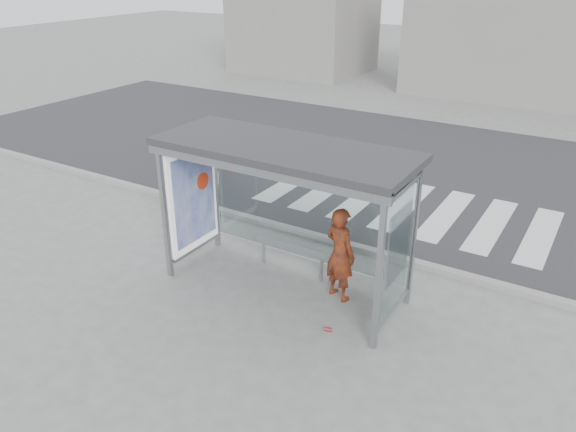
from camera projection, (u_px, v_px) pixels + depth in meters
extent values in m
plane|color=slate|center=(284.00, 288.00, 9.86)|extent=(80.00, 80.00, 0.00)
cube|color=#2B2B2E|center=(419.00, 170.00, 15.27)|extent=(30.00, 10.00, 0.01)
cube|color=gray|center=(335.00, 241.00, 11.34)|extent=(30.00, 0.18, 0.12)
cube|color=silver|center=(293.00, 181.00, 14.52)|extent=(0.55, 3.00, 0.00)
cube|color=silver|center=(328.00, 189.00, 14.05)|extent=(0.55, 3.00, 0.00)
cube|color=silver|center=(364.00, 197.00, 13.57)|extent=(0.55, 3.00, 0.00)
cube|color=silver|center=(403.00, 206.00, 13.10)|extent=(0.55, 3.00, 0.00)
cube|color=silver|center=(446.00, 215.00, 12.63)|extent=(0.55, 3.00, 0.00)
cube|color=silver|center=(491.00, 225.00, 12.16)|extent=(0.55, 3.00, 0.00)
cube|color=silver|center=(540.00, 236.00, 11.69)|extent=(0.55, 3.00, 0.00)
cube|color=gray|center=(165.00, 213.00, 9.73)|extent=(0.08, 0.08, 2.50)
cube|color=gray|center=(379.00, 275.00, 7.84)|extent=(0.08, 0.08, 2.50)
cube|color=gray|center=(215.00, 187.00, 10.82)|extent=(0.08, 0.08, 2.50)
cube|color=gray|center=(414.00, 236.00, 8.93)|extent=(0.08, 0.08, 2.50)
cube|color=#2D2D30|center=(284.00, 149.00, 8.78)|extent=(4.25, 1.65, 0.12)
cube|color=gray|center=(256.00, 170.00, 8.23)|extent=(4.25, 0.06, 0.18)
cube|color=white|center=(305.00, 207.00, 9.85)|extent=(3.80, 0.02, 2.00)
cube|color=white|center=(191.00, 197.00, 10.25)|extent=(0.15, 1.25, 2.00)
cube|color=blue|center=(194.00, 198.00, 10.21)|extent=(0.01, 1.10, 1.70)
cylinder|color=red|center=(203.00, 181.00, 10.30)|extent=(0.02, 0.32, 0.32)
cube|color=white|center=(398.00, 252.00, 8.36)|extent=(0.03, 1.25, 2.00)
cube|color=beige|center=(397.00, 244.00, 8.37)|extent=(0.03, 0.86, 1.16)
cube|color=gray|center=(304.00, 8.00, 27.24)|extent=(6.00, 5.00, 6.00)
cube|color=gray|center=(517.00, 32.00, 22.73)|extent=(8.00, 5.00, 5.00)
imported|color=#C46812|center=(340.00, 254.00, 9.28)|extent=(0.70, 0.57, 1.65)
cube|color=gray|center=(292.00, 248.00, 10.18)|extent=(1.58, 0.19, 0.04)
cylinder|color=gray|center=(264.00, 252.00, 10.58)|extent=(0.06, 0.06, 0.46)
cylinder|color=gray|center=(321.00, 269.00, 10.00)|extent=(0.06, 0.06, 0.46)
cube|color=gray|center=(295.00, 231.00, 10.12)|extent=(1.58, 0.04, 0.05)
cylinder|color=#C63A49|center=(328.00, 330.00, 8.72)|extent=(0.13, 0.09, 0.06)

